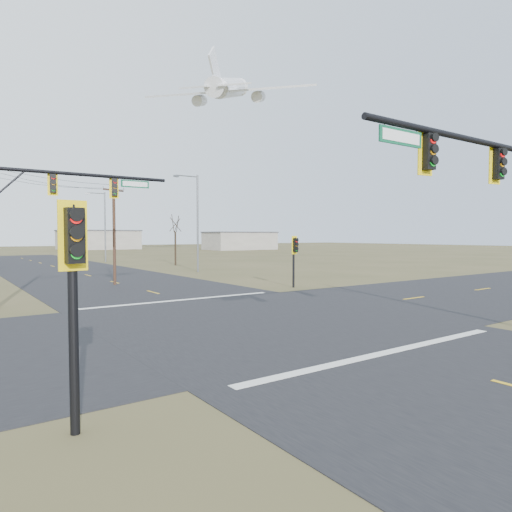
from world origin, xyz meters
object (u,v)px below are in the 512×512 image
(pedestal_signal_ne, at_px, (295,249))
(utility_pole_near, at_px, (114,231))
(pedestal_signal_sw, at_px, (74,265))
(streetlight_a, at_px, (196,218))
(mast_arm_near, at_px, (503,190))
(streetlight_b, at_px, (104,223))
(mast_arm_far, at_px, (49,202))
(bare_tree_c, at_px, (175,223))

(pedestal_signal_ne, bearing_deg, utility_pole_near, 128.88)
(pedestal_signal_sw, xyz_separation_m, streetlight_a, (20.44, 33.83, 2.41))
(mast_arm_near, bearing_deg, streetlight_b, 96.00)
(mast_arm_far, bearing_deg, streetlight_b, 86.75)
(mast_arm_far, xyz_separation_m, pedestal_signal_ne, (16.40, -2.04, -2.89))
(mast_arm_near, bearing_deg, pedestal_signal_ne, 82.55)
(pedestal_signal_sw, bearing_deg, mast_arm_near, -9.26)
(mast_arm_far, xyz_separation_m, streetlight_a, (17.21, 15.06, -0.01))
(mast_arm_far, relative_size, pedestal_signal_ne, 2.57)
(pedestal_signal_ne, bearing_deg, streetlight_b, 84.00)
(utility_pole_near, bearing_deg, pedestal_signal_ne, -42.75)
(pedestal_signal_ne, bearing_deg, mast_arm_near, -115.53)
(mast_arm_near, relative_size, utility_pole_near, 1.37)
(pedestal_signal_sw, bearing_deg, mast_arm_far, 75.03)
(pedestal_signal_ne, distance_m, pedestal_signal_sw, 25.80)
(streetlight_b, bearing_deg, mast_arm_near, -78.98)
(utility_pole_near, distance_m, bare_tree_c, 23.08)
(mast_arm_near, relative_size, streetlight_b, 1.09)
(bare_tree_c, bearing_deg, mast_arm_near, -101.18)
(mast_arm_near, xyz_separation_m, mast_arm_far, (-10.93, 19.77, 0.26))
(utility_pole_near, bearing_deg, bare_tree_c, 53.01)
(pedestal_signal_ne, height_order, utility_pole_near, utility_pole_near)
(bare_tree_c, bearing_deg, streetlight_b, 112.30)
(pedestal_signal_ne, bearing_deg, pedestal_signal_sw, -147.93)
(pedestal_signal_sw, bearing_deg, streetlight_a, 53.65)
(pedestal_signal_ne, height_order, bare_tree_c, bare_tree_c)
(mast_arm_far, xyz_separation_m, utility_pole_near, (6.09, 7.49, -1.55))
(pedestal_signal_sw, bearing_deg, streetlight_b, 67.44)
(utility_pole_near, distance_m, streetlight_a, 13.53)
(bare_tree_c, bearing_deg, pedestal_signal_sw, -117.43)
(mast_arm_near, height_order, streetlight_a, streetlight_a)
(mast_arm_far, bearing_deg, bare_tree_c, 69.96)
(pedestal_signal_ne, height_order, streetlight_b, streetlight_b)
(streetlight_b, bearing_deg, mast_arm_far, -96.10)
(mast_arm_far, xyz_separation_m, streetlight_b, (14.72, 38.68, -0.09))
(streetlight_a, bearing_deg, mast_arm_near, -120.25)
(mast_arm_far, bearing_deg, pedestal_signal_ne, 10.49)
(mast_arm_near, xyz_separation_m, streetlight_a, (6.28, 34.83, 0.25))
(streetlight_a, distance_m, bare_tree_c, 11.18)
(pedestal_signal_sw, height_order, bare_tree_c, bare_tree_c)
(pedestal_signal_ne, distance_m, streetlight_b, 40.85)
(streetlight_a, bearing_deg, bare_tree_c, 55.71)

